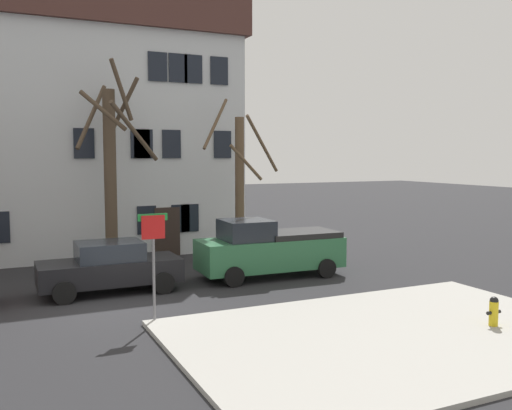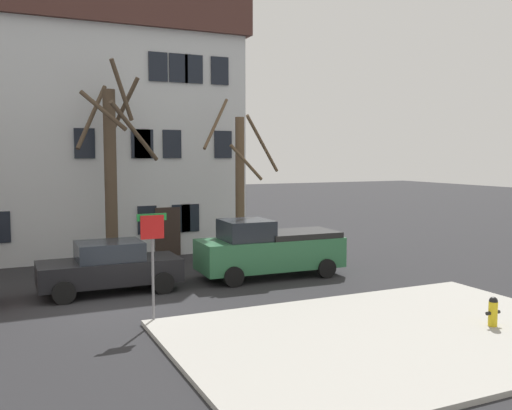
# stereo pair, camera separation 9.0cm
# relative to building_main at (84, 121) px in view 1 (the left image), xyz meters

# --- Properties ---
(ground_plane) EXTENTS (120.00, 120.00, 0.00)m
(ground_plane) POSITION_rel_building_main_xyz_m (-1.02, -11.83, -5.94)
(ground_plane) COLOR #262628
(sidewalk_slab) EXTENTS (10.46, 7.01, 0.12)m
(sidewalk_slab) POSITION_rel_building_main_xyz_m (4.60, -17.28, -5.88)
(sidewalk_slab) COLOR #A8A59E
(sidewalk_slab) RESTS_ON ground_plane
(building_main) EXTENTS (13.29, 9.44, 11.72)m
(building_main) POSITION_rel_building_main_xyz_m (0.00, 0.00, 0.00)
(building_main) COLOR silver
(building_main) RESTS_ON ground_plane
(tree_bare_far) EXTENTS (3.08, 3.09, 7.82)m
(tree_bare_far) POSITION_rel_building_main_xyz_m (0.10, -6.15, -2.06)
(tree_bare_far) COLOR #4C3D2D
(tree_bare_far) RESTS_ON ground_plane
(tree_bare_end) EXTENTS (3.16, 3.17, 6.72)m
(tree_bare_end) POSITION_rel_building_main_xyz_m (5.10, -6.85, -2.73)
(tree_bare_end) COLOR brown
(tree_bare_end) RESTS_ON ground_plane
(car_black_sedan) EXTENTS (4.36, 1.99, 1.62)m
(car_black_sedan) POSITION_rel_building_main_xyz_m (-0.72, -9.96, -5.13)
(car_black_sedan) COLOR black
(car_black_sedan) RESTS_ON ground_plane
(pickup_truck_green) EXTENTS (5.21, 2.28, 2.08)m
(pickup_truck_green) POSITION_rel_building_main_xyz_m (4.84, -10.04, -4.94)
(pickup_truck_green) COLOR #2D6B42
(pickup_truck_green) RESTS_ON ground_plane
(fire_hydrant) EXTENTS (0.42, 0.22, 0.73)m
(fire_hydrant) POSITION_rel_building_main_xyz_m (7.16, -17.88, -5.44)
(fire_hydrant) COLOR gold
(fire_hydrant) RESTS_ON sidewalk_slab
(street_sign_pole) EXTENTS (0.76, 0.07, 2.85)m
(street_sign_pole) POSITION_rel_building_main_xyz_m (-0.31, -13.83, -3.94)
(street_sign_pole) COLOR slate
(street_sign_pole) RESTS_ON ground_plane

